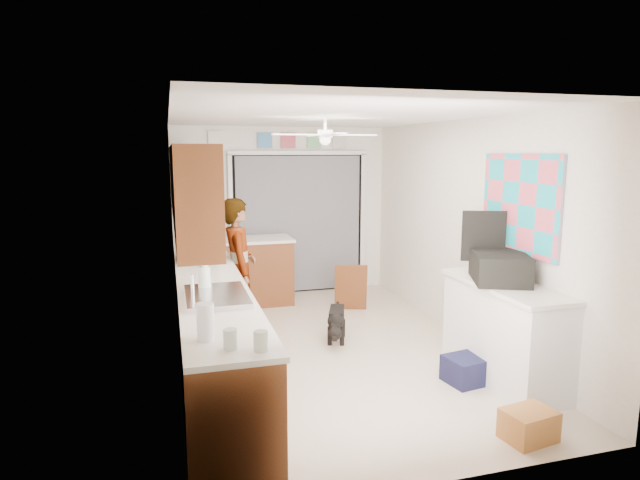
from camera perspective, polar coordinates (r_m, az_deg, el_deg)
floor at (r=6.01m, az=1.06°, el=-11.51°), size 5.00×5.00×0.00m
ceiling at (r=5.61m, az=1.14°, el=13.05°), size 5.00×5.00×0.00m
wall_back at (r=8.08m, az=-4.08°, el=3.08°), size 3.20×0.00×3.20m
wall_front at (r=3.42m, az=13.48°, el=-6.13°), size 3.20×0.00×3.20m
wall_left at (r=5.44m, az=-15.25°, el=-0.40°), size 0.00×5.00×5.00m
wall_right at (r=6.33m, az=15.11°, el=0.97°), size 0.00×5.00×5.00m
left_base_cabinets at (r=5.64m, az=-11.81°, el=-8.30°), size 0.60×4.80×0.90m
left_countertop at (r=5.51m, az=-11.87°, el=-3.63°), size 0.62×4.80×0.04m
upper_cabinets at (r=5.57m, az=-13.88°, el=5.60°), size 0.32×4.00×0.80m
sink_basin at (r=4.54m, az=-10.97°, el=-6.01°), size 0.50×0.76×0.06m
faucet at (r=4.50m, az=-13.43°, el=-4.97°), size 0.03×0.03×0.22m
peninsula_base at (r=7.64m, az=-6.91°, el=-3.43°), size 1.00×0.60×0.90m
peninsula_top at (r=7.55m, az=-6.98°, el=0.05°), size 1.04×0.64×0.04m
back_opening_recess at (r=8.13m, az=-2.29°, el=1.72°), size 2.00×0.06×2.10m
curtain_panel at (r=8.09m, az=-2.22°, el=1.68°), size 1.90×0.03×2.05m
door_trim_left at (r=7.93m, az=-9.43°, el=1.39°), size 0.06×0.04×2.10m
door_trim_right at (r=8.40m, az=4.54°, el=1.95°), size 0.06×0.04×2.10m
door_trim_head at (r=8.02m, az=-2.29°, el=9.28°), size 2.10×0.04×0.06m
header_frame_1 at (r=7.95m, az=-5.92°, el=10.53°), size 0.22×0.02×0.22m
header_frame_2 at (r=8.02m, az=-3.41°, el=10.56°), size 0.22×0.02×0.22m
header_frame_3 at (r=8.12m, az=-0.61°, el=10.56°), size 0.22×0.02×0.22m
header_frame_4 at (r=8.23m, az=2.13°, el=10.54°), size 0.22×0.02×0.22m
route66_sign at (r=7.86m, az=-11.03°, el=10.42°), size 0.22×0.02×0.26m
right_counter_base at (r=5.40m, az=19.02°, el=-9.43°), size 0.50×1.40×0.90m
right_counter_top at (r=5.26m, az=19.21°, el=-4.60°), size 0.54×1.44×0.04m
abstract_painting at (r=5.44m, az=20.51°, el=3.59°), size 0.03×1.15×0.95m
ceiling_fan at (r=5.80m, az=0.55°, el=11.16°), size 1.14×1.14×0.24m
microwave at (r=6.12m, az=-12.54°, el=-0.83°), size 0.34×0.50×0.28m
soap_bottle at (r=4.76m, az=-12.22°, el=-3.59°), size 0.12×0.12×0.31m
jar_a at (r=3.36m, az=-6.35°, el=-10.66°), size 0.11×0.11×0.12m
jar_b at (r=3.40m, az=-9.55°, el=-10.40°), size 0.11×0.11×0.13m
paper_towel_roll at (r=3.57m, az=-12.12°, el=-8.55°), size 0.13×0.13×0.25m
suitcase at (r=5.28m, az=18.61°, el=-2.78°), size 0.68×0.77×0.27m
suitcase_rim at (r=5.31m, az=18.55°, el=-3.94°), size 0.63×0.71×0.02m
suitcase_lid at (r=5.47m, az=17.05°, el=0.39°), size 0.40×0.19×0.50m
cardboard_box at (r=4.53m, az=21.37°, el=-17.90°), size 0.41×0.34×0.23m
navy_crate at (r=5.35m, az=15.48°, el=-13.16°), size 0.45×0.40×0.25m
cabinet_door_panel at (r=7.26m, az=3.30°, el=-5.07°), size 0.46×0.29×0.65m
man at (r=6.19m, az=-8.66°, el=-3.08°), size 0.41×0.60×1.63m
dog at (r=6.16m, az=1.78°, el=-8.82°), size 0.41×0.60×0.43m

